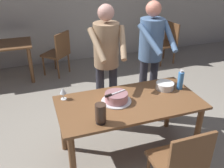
% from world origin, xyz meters
% --- Properties ---
extents(ground_plane, '(14.00, 14.00, 0.00)m').
position_xyz_m(ground_plane, '(0.00, 0.00, 0.00)').
color(ground_plane, gray).
extents(back_wall, '(10.00, 0.12, 2.70)m').
position_xyz_m(back_wall, '(0.00, 3.38, 1.35)').
color(back_wall, '#BCB7AD').
rests_on(back_wall, ground_plane).
extents(main_dining_table, '(1.63, 0.80, 0.75)m').
position_xyz_m(main_dining_table, '(0.00, 0.00, 0.64)').
color(main_dining_table, brown).
rests_on(main_dining_table, ground_plane).
extents(cake_on_platter, '(0.34, 0.34, 0.11)m').
position_xyz_m(cake_on_platter, '(-0.14, 0.05, 0.80)').
color(cake_on_platter, silver).
rests_on(cake_on_platter, main_dining_table).
extents(cake_knife, '(0.26, 0.10, 0.02)m').
position_xyz_m(cake_knife, '(-0.21, 0.02, 0.87)').
color(cake_knife, silver).
rests_on(cake_knife, cake_on_platter).
extents(plate_stack, '(0.22, 0.22, 0.08)m').
position_xyz_m(plate_stack, '(0.53, 0.14, 0.79)').
color(plate_stack, white).
rests_on(plate_stack, main_dining_table).
extents(wine_glass_near, '(0.08, 0.08, 0.14)m').
position_xyz_m(wine_glass_near, '(-0.70, 0.30, 0.85)').
color(wine_glass_near, silver).
rests_on(wine_glass_near, main_dining_table).
extents(water_bottle, '(0.07, 0.07, 0.25)m').
position_xyz_m(water_bottle, '(0.70, 0.08, 0.86)').
color(water_bottle, '#387AC6').
rests_on(water_bottle, main_dining_table).
extents(hurricane_lamp, '(0.11, 0.11, 0.21)m').
position_xyz_m(hurricane_lamp, '(-0.42, -0.28, 0.86)').
color(hurricane_lamp, black).
rests_on(hurricane_lamp, main_dining_table).
extents(person_cutting_cake, '(0.47, 0.56, 1.72)m').
position_xyz_m(person_cutting_cake, '(-0.07, 0.61, 1.08)').
color(person_cutting_cake, '#2D2D38').
rests_on(person_cutting_cake, ground_plane).
extents(person_standing_beside, '(0.46, 0.57, 1.72)m').
position_xyz_m(person_standing_beside, '(0.56, 0.64, 1.08)').
color(person_standing_beside, '#2D2D38').
rests_on(person_standing_beside, ground_plane).
extents(chair_near_side, '(0.44, 0.44, 0.90)m').
position_xyz_m(chair_near_side, '(0.20, -0.78, 0.49)').
color(chair_near_side, brown).
rests_on(chair_near_side, ground_plane).
extents(background_table, '(1.00, 0.70, 0.74)m').
position_xyz_m(background_table, '(-1.44, 2.68, 0.58)').
color(background_table, brown).
rests_on(background_table, ground_plane).
extents(background_chair_0, '(0.62, 0.62, 0.90)m').
position_xyz_m(background_chair_0, '(-0.46, 2.62, 0.49)').
color(background_chair_0, brown).
rests_on(background_chair_0, ground_plane).
extents(background_chair_1, '(0.50, 0.50, 0.90)m').
position_xyz_m(background_chair_1, '(1.95, 2.52, 0.49)').
color(background_chair_1, brown).
rests_on(background_chair_1, ground_plane).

